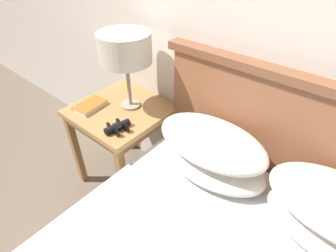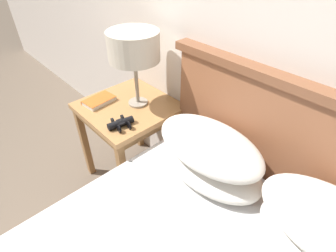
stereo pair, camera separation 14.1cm
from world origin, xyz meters
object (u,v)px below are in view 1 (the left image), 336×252
(table_lamp, at_px, (125,49))
(book_on_nightstand, at_px, (90,105))
(nightstand, at_px, (122,119))
(binoculars_pair, at_px, (118,127))

(table_lamp, bearing_deg, book_on_nightstand, -135.60)
(nightstand, xyz_separation_m, binoculars_pair, (0.17, -0.17, 0.11))
(nightstand, bearing_deg, binoculars_pair, -45.54)
(nightstand, relative_size, book_on_nightstand, 3.10)
(table_lamp, distance_m, binoculars_pair, 0.46)
(nightstand, bearing_deg, book_on_nightstand, -142.40)
(book_on_nightstand, bearing_deg, binoculars_pair, -7.87)
(book_on_nightstand, distance_m, binoculars_pair, 0.33)
(table_lamp, height_order, book_on_nightstand, table_lamp)
(nightstand, relative_size, table_lamp, 1.37)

